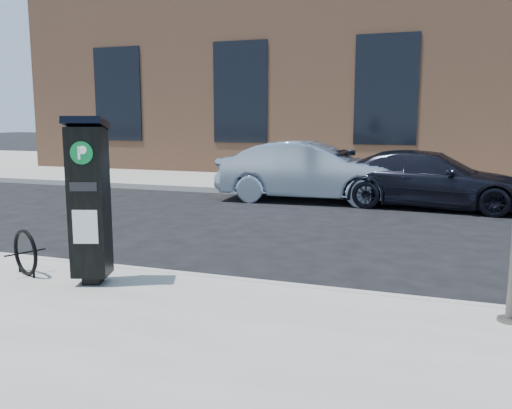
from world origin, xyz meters
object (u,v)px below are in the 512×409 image
at_px(car_silver, 311,171).
at_px(car_dark, 430,179).
at_px(bike_rack, 25,253).
at_px(parking_kiosk, 89,199).

relative_size(car_silver, car_dark, 1.01).
bearing_deg(car_dark, car_silver, 94.57).
bearing_deg(bike_rack, car_dark, 83.61).
relative_size(bike_rack, car_dark, 0.13).
xyz_separation_m(parking_kiosk, car_dark, (3.54, 8.16, -0.50)).
relative_size(bike_rack, car_silver, 0.13).
bearing_deg(car_dark, bike_rack, 155.50).
xyz_separation_m(parking_kiosk, bike_rack, (-1.00, -0.00, -0.73)).
distance_m(bike_rack, car_dark, 9.34).
bearing_deg(bike_rack, car_silver, 101.31).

